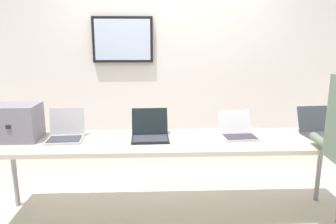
{
  "coord_description": "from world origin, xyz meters",
  "views": [
    {
      "loc": [
        -0.14,
        -2.81,
        1.67
      ],
      "look_at": [
        -0.02,
        0.16,
        1.0
      ],
      "focal_mm": 34.12,
      "sensor_mm": 36.0,
      "label": 1
    }
  ],
  "objects_px": {
    "workbench": "(171,145)",
    "laptop_station_2": "(238,131)",
    "equipment_box": "(16,122)",
    "laptop_station_3": "(319,129)",
    "laptop_station_1": "(150,132)",
    "laptop_station_0": "(66,133)"
  },
  "relations": [
    {
      "from": "workbench",
      "to": "laptop_station_2",
      "type": "height_order",
      "value": "laptop_station_2"
    },
    {
      "from": "workbench",
      "to": "laptop_station_3",
      "type": "relative_size",
      "value": 8.82
    },
    {
      "from": "workbench",
      "to": "equipment_box",
      "type": "bearing_deg",
      "value": 177.65
    },
    {
      "from": "workbench",
      "to": "laptop_station_0",
      "type": "bearing_deg",
      "value": 176.59
    },
    {
      "from": "workbench",
      "to": "laptop_station_2",
      "type": "bearing_deg",
      "value": 6.65
    },
    {
      "from": "equipment_box",
      "to": "laptop_station_1",
      "type": "bearing_deg",
      "value": -0.09
    },
    {
      "from": "workbench",
      "to": "equipment_box",
      "type": "relative_size",
      "value": 8.14
    },
    {
      "from": "laptop_station_2",
      "to": "laptop_station_3",
      "type": "xyz_separation_m",
      "value": [
        0.8,
        0.01,
        0.01
      ]
    },
    {
      "from": "equipment_box",
      "to": "laptop_station_3",
      "type": "bearing_deg",
      "value": 0.59
    },
    {
      "from": "laptop_station_1",
      "to": "laptop_station_2",
      "type": "height_order",
      "value": "laptop_station_1"
    },
    {
      "from": "laptop_station_3",
      "to": "workbench",
      "type": "bearing_deg",
      "value": -176.51
    },
    {
      "from": "laptop_station_2",
      "to": "laptop_station_3",
      "type": "height_order",
      "value": "laptop_station_3"
    },
    {
      "from": "laptop_station_1",
      "to": "workbench",
      "type": "bearing_deg",
      "value": -16.15
    },
    {
      "from": "workbench",
      "to": "laptop_station_0",
      "type": "xyz_separation_m",
      "value": [
        -0.97,
        0.06,
        0.11
      ]
    },
    {
      "from": "equipment_box",
      "to": "laptop_station_1",
      "type": "relative_size",
      "value": 1.09
    },
    {
      "from": "laptop_station_1",
      "to": "laptop_station_3",
      "type": "relative_size",
      "value": 0.99
    },
    {
      "from": "workbench",
      "to": "equipment_box",
      "type": "height_order",
      "value": "equipment_box"
    },
    {
      "from": "equipment_box",
      "to": "laptop_station_3",
      "type": "xyz_separation_m",
      "value": [
        2.85,
        0.03,
        -0.11
      ]
    },
    {
      "from": "laptop_station_3",
      "to": "equipment_box",
      "type": "bearing_deg",
      "value": -179.41
    },
    {
      "from": "laptop_station_0",
      "to": "laptop_station_3",
      "type": "bearing_deg",
      "value": 0.7
    },
    {
      "from": "laptop_station_2",
      "to": "laptop_station_0",
      "type": "bearing_deg",
      "value": -179.42
    },
    {
      "from": "workbench",
      "to": "laptop_station_3",
      "type": "bearing_deg",
      "value": 3.49
    }
  ]
}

